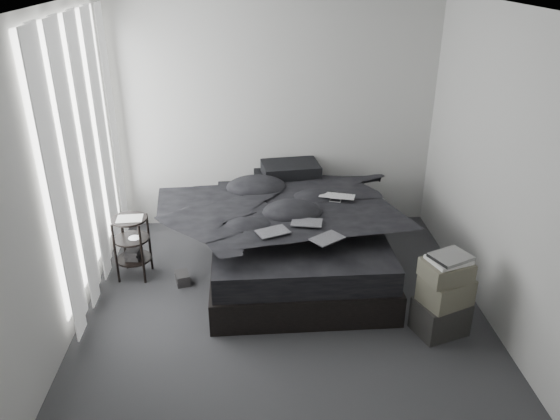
{
  "coord_description": "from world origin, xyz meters",
  "views": [
    {
      "loc": [
        -0.24,
        -3.84,
        2.94
      ],
      "look_at": [
        0.0,
        0.8,
        0.75
      ],
      "focal_mm": 35.0,
      "sensor_mm": 36.0,
      "label": 1
    }
  ],
  "objects_px": {
    "laptop": "(337,191)",
    "bed": "(295,253)",
    "box_lower": "(440,316)",
    "side_stand": "(133,248)"
  },
  "relations": [
    {
      "from": "laptop",
      "to": "bed",
      "type": "bearing_deg",
      "value": -154.5
    },
    {
      "from": "bed",
      "to": "box_lower",
      "type": "height_order",
      "value": "box_lower"
    },
    {
      "from": "bed",
      "to": "side_stand",
      "type": "distance_m",
      "value": 1.63
    },
    {
      "from": "laptop",
      "to": "side_stand",
      "type": "bearing_deg",
      "value": -158.77
    },
    {
      "from": "bed",
      "to": "laptop",
      "type": "relative_size",
      "value": 6.24
    },
    {
      "from": "bed",
      "to": "laptop",
      "type": "bearing_deg",
      "value": 7.5
    },
    {
      "from": "laptop",
      "to": "side_stand",
      "type": "relative_size",
      "value": 0.56
    },
    {
      "from": "side_stand",
      "to": "box_lower",
      "type": "distance_m",
      "value": 2.96
    },
    {
      "from": "bed",
      "to": "side_stand",
      "type": "bearing_deg",
      "value": -177.85
    },
    {
      "from": "laptop",
      "to": "side_stand",
      "type": "distance_m",
      "value": 2.09
    }
  ]
}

